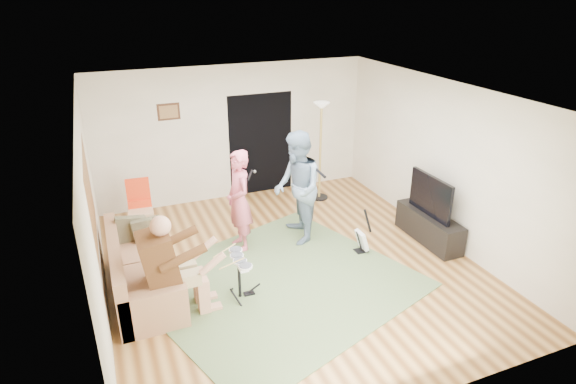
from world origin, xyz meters
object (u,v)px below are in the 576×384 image
object	(u,v)px
drum_kit	(239,280)
sofa	(139,276)
television	(431,196)
tv_cabinet	(429,227)
singer	(239,201)
torchiere_lamp	(321,134)
guitarist	(297,188)
guitar_spare	(362,240)
dining_chair	(141,215)

from	to	relation	value
drum_kit	sofa	bearing A→B (deg)	153.32
television	tv_cabinet	bearing A→B (deg)	0.00
singer	torchiere_lamp	size ratio (longest dim) A/B	0.85
drum_kit	guitarist	distance (m)	2.01
sofa	guitar_spare	world-z (taller)	sofa
guitarist	dining_chair	world-z (taller)	guitarist
guitar_spare	tv_cabinet	distance (m)	1.27
drum_kit	torchiere_lamp	xyz separation A→B (m)	(2.53, 2.70, 1.08)
dining_chair	tv_cabinet	bearing A→B (deg)	-21.25
sofa	torchiere_lamp	distance (m)	4.47
guitar_spare	torchiere_lamp	bearing A→B (deg)	82.52
singer	guitarist	world-z (taller)	guitarist
tv_cabinet	television	xyz separation A→B (m)	(-0.05, 0.00, 0.60)
guitar_spare	torchiere_lamp	size ratio (longest dim) A/B	0.39
tv_cabinet	television	world-z (taller)	television
torchiere_lamp	tv_cabinet	bearing A→B (deg)	-67.41
guitarist	guitar_spare	size ratio (longest dim) A/B	2.49
drum_kit	guitar_spare	bearing A→B (deg)	11.39
guitarist	guitar_spare	world-z (taller)	guitarist
dining_chair	tv_cabinet	distance (m)	5.01
singer	torchiere_lamp	xyz separation A→B (m)	(2.10, 1.35, 0.52)
drum_kit	torchiere_lamp	size ratio (longest dim) A/B	0.33
guitarist	torchiere_lamp	size ratio (longest dim) A/B	0.96
tv_cabinet	sofa	bearing A→B (deg)	176.63
guitarist	television	xyz separation A→B (m)	(2.03, -0.89, -0.11)
dining_chair	torchiere_lamp	bearing A→B (deg)	7.16
drum_kit	television	distance (m)	3.51
guitarist	guitar_spare	bearing A→B (deg)	55.35
singer	guitar_spare	world-z (taller)	singer
guitar_spare	tv_cabinet	world-z (taller)	guitar_spare
sofa	guitar_spare	size ratio (longest dim) A/B	2.71
torchiere_lamp	tv_cabinet	distance (m)	2.76
dining_chair	guitarist	bearing A→B (deg)	-22.78
singer	tv_cabinet	bearing A→B (deg)	68.83
guitar_spare	television	distance (m)	1.37
guitarist	torchiere_lamp	xyz separation A→B (m)	(1.12, 1.44, 0.41)
torchiere_lamp	singer	bearing A→B (deg)	-147.39
drum_kit	guitar_spare	world-z (taller)	guitar_spare
singer	tv_cabinet	size ratio (longest dim) A/B	1.22
dining_chair	guitar_spare	bearing A→B (deg)	-28.09
television	dining_chair	bearing A→B (deg)	154.77
sofa	drum_kit	distance (m)	1.45
drum_kit	torchiere_lamp	world-z (taller)	torchiere_lamp
tv_cabinet	television	bearing A→B (deg)	180.00
guitar_spare	dining_chair	world-z (taller)	dining_chair
sofa	drum_kit	world-z (taller)	sofa
guitarist	tv_cabinet	xyz separation A→B (m)	(2.08, -0.89, -0.71)
sofa	guitarist	size ratio (longest dim) A/B	1.09
torchiere_lamp	tv_cabinet	world-z (taller)	torchiere_lamp
guitar_spare	drum_kit	bearing A→B (deg)	-168.61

